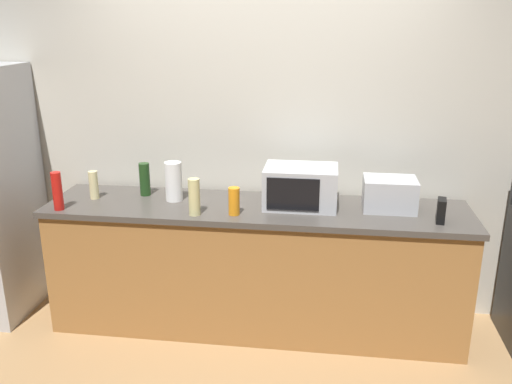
# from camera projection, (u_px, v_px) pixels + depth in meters

# --- Properties ---
(ground_plane) EXTENTS (8.00, 8.00, 0.00)m
(ground_plane) POSITION_uv_depth(u_px,v_px,m) (248.00, 356.00, 3.53)
(ground_plane) COLOR #A87F51
(back_wall) EXTENTS (6.40, 0.10, 2.70)m
(back_wall) POSITION_uv_depth(u_px,v_px,m) (264.00, 128.00, 3.88)
(back_wall) COLOR beige
(back_wall) RESTS_ON ground_plane
(counter_run) EXTENTS (2.84, 0.64, 0.90)m
(counter_run) POSITION_uv_depth(u_px,v_px,m) (256.00, 267.00, 3.77)
(counter_run) COLOR #9E6B38
(counter_run) RESTS_ON ground_plane
(microwave) EXTENTS (0.48, 0.35, 0.27)m
(microwave) POSITION_uv_depth(u_px,v_px,m) (301.00, 187.00, 3.60)
(microwave) COLOR #B7BABF
(microwave) RESTS_ON counter_run
(toaster_oven) EXTENTS (0.34, 0.26, 0.21)m
(toaster_oven) POSITION_uv_depth(u_px,v_px,m) (389.00, 194.00, 3.55)
(toaster_oven) COLOR #B7BABF
(toaster_oven) RESTS_ON counter_run
(paper_towel_roll) EXTENTS (0.12, 0.12, 0.27)m
(paper_towel_roll) POSITION_uv_depth(u_px,v_px,m) (174.00, 181.00, 3.71)
(paper_towel_roll) COLOR white
(paper_towel_roll) RESTS_ON counter_run
(cordless_phone) EXTENTS (0.07, 0.12, 0.15)m
(cordless_phone) POSITION_uv_depth(u_px,v_px,m) (441.00, 211.00, 3.33)
(cordless_phone) COLOR black
(cordless_phone) RESTS_ON counter_run
(bottle_wine) EXTENTS (0.07, 0.07, 0.23)m
(bottle_wine) POSITION_uv_depth(u_px,v_px,m) (145.00, 179.00, 3.83)
(bottle_wine) COLOR #1E3F19
(bottle_wine) RESTS_ON counter_run
(bottle_vinegar) EXTENTS (0.07, 0.07, 0.24)m
(bottle_vinegar) POSITION_uv_depth(u_px,v_px,m) (194.00, 197.00, 3.44)
(bottle_vinegar) COLOR beige
(bottle_vinegar) RESTS_ON counter_run
(bottle_hand_soap) EXTENTS (0.06, 0.06, 0.20)m
(bottle_hand_soap) POSITION_uv_depth(u_px,v_px,m) (94.00, 185.00, 3.76)
(bottle_hand_soap) COLOR beige
(bottle_hand_soap) RESTS_ON counter_run
(bottle_dish_soap) EXTENTS (0.07, 0.07, 0.18)m
(bottle_dish_soap) POSITION_uv_depth(u_px,v_px,m) (234.00, 201.00, 3.45)
(bottle_dish_soap) COLOR orange
(bottle_dish_soap) RESTS_ON counter_run
(bottle_hot_sauce) EXTENTS (0.07, 0.07, 0.25)m
(bottle_hot_sauce) POSITION_uv_depth(u_px,v_px,m) (57.00, 191.00, 3.53)
(bottle_hot_sauce) COLOR red
(bottle_hot_sauce) RESTS_ON counter_run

